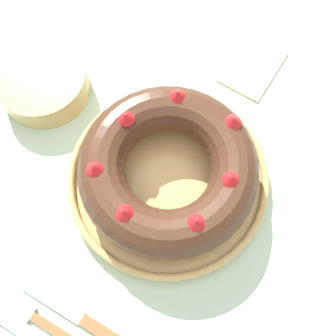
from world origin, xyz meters
TOP-DOWN VIEW (x-y plane):
  - ground_plane at (0.00, 0.00)m, footprint 8.00×8.00m
  - dining_table at (0.00, 0.00)m, footprint 1.54×1.06m
  - serving_dish at (-0.02, -0.01)m, footprint 0.32×0.32m
  - bundt_cake at (-0.02, -0.01)m, footprint 0.27×0.27m
  - fork at (-0.30, 0.03)m, footprint 0.02×0.22m
  - cake_knife at (-0.26, -0.01)m, footprint 0.02×0.19m
  - side_bowl at (0.02, 0.26)m, footprint 0.16×0.16m
  - napkin at (0.25, -0.04)m, footprint 0.13×0.09m

SIDE VIEW (x-z plane):
  - ground_plane at x=0.00m, z-range 0.00..0.00m
  - dining_table at x=0.00m, z-range 0.29..1.01m
  - napkin at x=0.25m, z-range 0.72..0.73m
  - fork at x=-0.30m, z-range 0.72..0.73m
  - cake_knife at x=-0.26m, z-range 0.72..0.73m
  - serving_dish at x=-0.02m, z-range 0.72..0.75m
  - side_bowl at x=0.02m, z-range 0.72..0.77m
  - bundt_cake at x=-0.02m, z-range 0.75..0.83m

